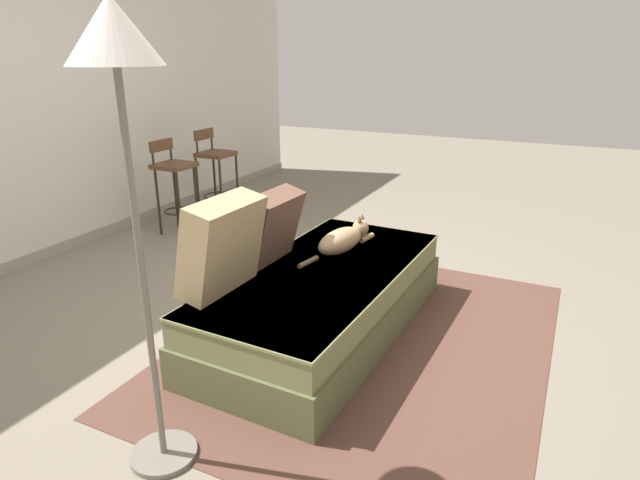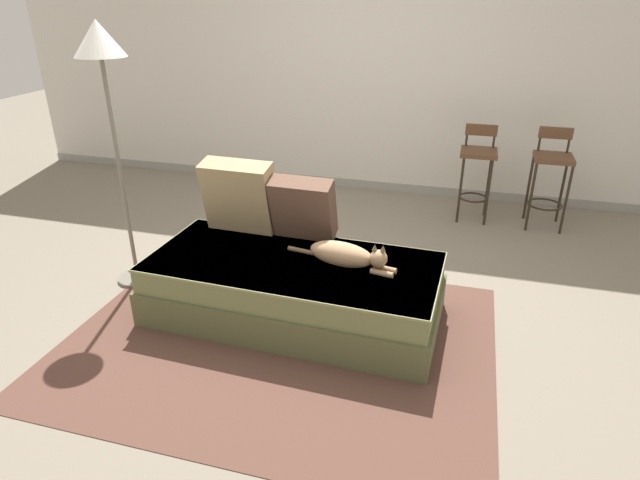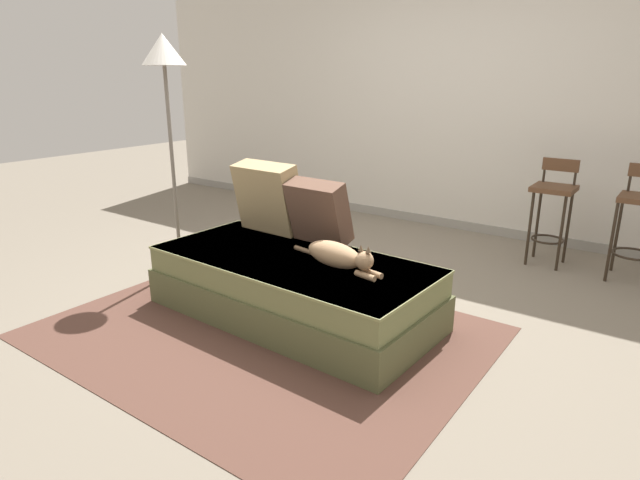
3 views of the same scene
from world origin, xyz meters
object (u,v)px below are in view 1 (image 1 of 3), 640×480
bar_stool_near_window (174,177)px  cat (343,239)px  bar_stool_by_doorway (215,166)px  throw_pillow_middle (271,227)px  floor_lamp (119,84)px  couch (324,299)px  throw_pillow_corner (222,245)px

bar_stool_near_window → cat: bearing=-110.5°
bar_stool_near_window → bar_stool_by_doorway: bar_stool_by_doorway is taller
throw_pillow_middle → cat: 0.51m
bar_stool_near_window → throw_pillow_middle: bearing=-123.4°
floor_lamp → couch: bearing=-6.5°
cat → bar_stool_by_doorway: bearing=55.6°
cat → floor_lamp: floor_lamp is taller
bar_stool_near_window → couch: bearing=-118.1°
couch → bar_stool_near_window: 2.34m
couch → throw_pillow_middle: throw_pillow_middle is taller
floor_lamp → cat: bearing=-4.3°
bar_stool_by_doorway → floor_lamp: bearing=-147.7°
bar_stool_near_window → throw_pillow_corner: bearing=-133.3°
throw_pillow_middle → bar_stool_by_doorway: 2.45m
throw_pillow_corner → throw_pillow_middle: bearing=-2.1°
couch → bar_stool_near_window: size_ratio=2.20×
couch → bar_stool_near_window: bearing=61.9°
floor_lamp → bar_stool_near_window: bearing=38.7°
bar_stool_by_doorway → floor_lamp: (-3.00, -1.90, 1.01)m
throw_pillow_middle → floor_lamp: size_ratio=0.25×
bar_stool_near_window → floor_lamp: (-2.37, -1.90, 1.00)m
cat → bar_stool_near_window: bearing=69.5°
throw_pillow_middle → floor_lamp: 1.55m
throw_pillow_middle → bar_stool_near_window: size_ratio=0.52×
couch → throw_pillow_corner: 0.77m
floor_lamp → throw_pillow_corner: bearing=15.1°
throw_pillow_middle → bar_stool_by_doorway: bearing=44.2°
throw_pillow_corner → bar_stool_by_doorway: throw_pillow_corner is taller
throw_pillow_corner → cat: bearing=-21.6°
throw_pillow_corner → bar_stool_near_window: (1.59, 1.69, -0.13)m
couch → bar_stool_by_doorway: 2.69m
bar_stool_near_window → bar_stool_by_doorway: 0.63m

